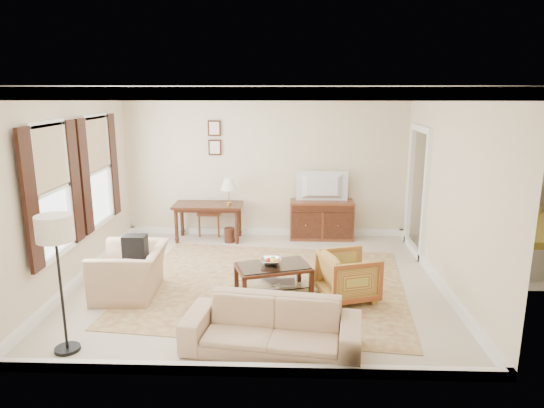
# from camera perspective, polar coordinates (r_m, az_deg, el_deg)

# --- Properties ---
(room_shell) EXTENTS (5.51, 5.01, 2.91)m
(room_shell) POSITION_cam_1_polar(r_m,az_deg,el_deg) (6.92, -1.77, 10.12)
(room_shell) COLOR beige
(room_shell) RESTS_ON ground
(annex_bedroom) EXTENTS (3.00, 2.70, 2.90)m
(annex_bedroom) POSITION_cam_1_polar(r_m,az_deg,el_deg) (9.35, 27.56, -3.82)
(annex_bedroom) COLOR beige
(annex_bedroom) RESTS_ON ground
(window_front) EXTENTS (0.12, 1.56, 1.80)m
(window_front) POSITION_cam_1_polar(r_m,az_deg,el_deg) (7.07, -24.51, 1.44)
(window_front) COLOR #CCB284
(window_front) RESTS_ON room_shell
(window_rear) EXTENTS (0.12, 1.56, 1.80)m
(window_rear) POSITION_cam_1_polar(r_m,az_deg,el_deg) (8.51, -19.81, 3.73)
(window_rear) COLOR #CCB284
(window_rear) RESTS_ON room_shell
(doorway) EXTENTS (0.10, 1.12, 2.25)m
(doorway) POSITION_cam_1_polar(r_m,az_deg,el_deg) (8.88, 16.70, 1.21)
(doorway) COLOR white
(doorway) RESTS_ON room_shell
(rug) EXTENTS (4.33, 3.83, 0.01)m
(rug) POSITION_cam_1_polar(r_m,az_deg,el_deg) (7.36, -0.49, -9.48)
(rug) COLOR brown
(rug) RESTS_ON room_shell
(writing_desk) EXTENTS (1.31, 0.65, 0.71)m
(writing_desk) POSITION_cam_1_polar(r_m,az_deg,el_deg) (9.38, -7.51, -0.65)
(writing_desk) COLOR #472114
(writing_desk) RESTS_ON room_shell
(desk_chair) EXTENTS (0.47, 0.47, 1.05)m
(desk_chair) POSITION_cam_1_polar(r_m,az_deg,el_deg) (9.74, -7.30, -0.58)
(desk_chair) COLOR brown
(desk_chair) RESTS_ON room_shell
(desk_lamp) EXTENTS (0.32, 0.32, 0.50)m
(desk_lamp) POSITION_cam_1_polar(r_m,az_deg,el_deg) (9.24, -5.09, 1.50)
(desk_lamp) COLOR silver
(desk_lamp) RESTS_ON writing_desk
(framed_prints) EXTENTS (0.25, 0.04, 0.68)m
(framed_prints) POSITION_cam_1_polar(r_m,az_deg,el_deg) (9.52, -6.77, 7.77)
(framed_prints) COLOR #472114
(framed_prints) RESTS_ON room_shell
(sideboard) EXTENTS (1.22, 0.47, 0.75)m
(sideboard) POSITION_cam_1_polar(r_m,az_deg,el_deg) (9.49, 5.84, -1.85)
(sideboard) COLOR brown
(sideboard) RESTS_ON room_shell
(tv) EXTENTS (0.94, 0.54, 0.12)m
(tv) POSITION_cam_1_polar(r_m,az_deg,el_deg) (9.28, 5.97, 3.16)
(tv) COLOR black
(tv) RESTS_ON sideboard
(coffee_table) EXTENTS (1.16, 0.88, 0.43)m
(coffee_table) POSITION_cam_1_polar(r_m,az_deg,el_deg) (6.96, 0.14, -7.98)
(coffee_table) COLOR #472114
(coffee_table) RESTS_ON room_shell
(fruit_bowl) EXTENTS (0.42, 0.42, 0.10)m
(fruit_bowl) POSITION_cam_1_polar(r_m,az_deg,el_deg) (6.94, -0.13, -6.65)
(fruit_bowl) COLOR silver
(fruit_bowl) RESTS_ON coffee_table
(book_a) EXTENTS (0.24, 0.21, 0.38)m
(book_a) POSITION_cam_1_polar(r_m,az_deg,el_deg) (7.04, -0.74, -9.11)
(book_a) COLOR brown
(book_a) RESTS_ON coffee_table
(book_b) EXTENTS (0.28, 0.04, 0.38)m
(book_b) POSITION_cam_1_polar(r_m,az_deg,el_deg) (7.05, 0.96, -9.13)
(book_b) COLOR brown
(book_b) RESTS_ON coffee_table
(striped_armchair) EXTENTS (0.85, 0.88, 0.74)m
(striped_armchair) POSITION_cam_1_polar(r_m,az_deg,el_deg) (6.86, 8.96, -8.11)
(striped_armchair) COLOR brown
(striped_armchair) RESTS_ON room_shell
(club_armchair) EXTENTS (0.73, 1.09, 0.93)m
(club_armchair) POSITION_cam_1_polar(r_m,az_deg,el_deg) (7.18, -16.39, -6.72)
(club_armchair) COLOR tan
(club_armchair) RESTS_ON room_shell
(backpack) EXTENTS (0.25, 0.34, 0.40)m
(backpack) POSITION_cam_1_polar(r_m,az_deg,el_deg) (7.09, -15.81, -4.81)
(backpack) COLOR black
(backpack) RESTS_ON club_armchair
(sofa) EXTENTS (2.02, 0.84, 0.77)m
(sofa) POSITION_cam_1_polar(r_m,az_deg,el_deg) (5.53, 0.00, -13.34)
(sofa) COLOR tan
(sofa) RESTS_ON room_shell
(floor_lamp) EXTENTS (0.39, 0.39, 1.58)m
(floor_lamp) POSITION_cam_1_polar(r_m,az_deg,el_deg) (5.65, -24.12, -3.74)
(floor_lamp) COLOR black
(floor_lamp) RESTS_ON room_shell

